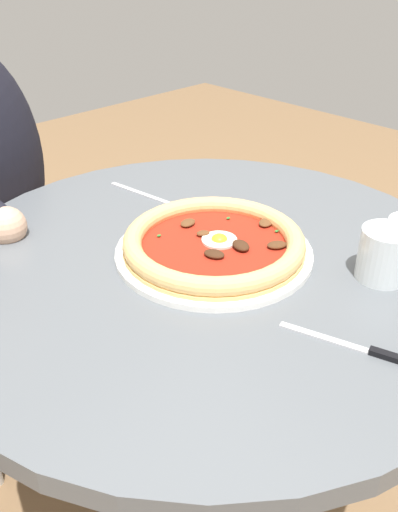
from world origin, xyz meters
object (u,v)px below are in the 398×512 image
steak_knife (375,352)px  fork_utensil (141,193)px  dining_table (206,324)px  water_glass (383,258)px  pizza_on_plate (215,245)px

steak_knife → fork_utensil: size_ratio=1.14×
dining_table → water_glass: size_ratio=10.96×
dining_table → fork_utensil: bearing=-106.8°
dining_table → steak_knife: size_ratio=4.71×
dining_table → water_glass: 0.32m
water_glass → fork_utensil: size_ratio=0.49×
fork_utensil → dining_table: bearing=73.2°
water_glass → fork_utensil: 0.50m
steak_knife → fork_utensil: (-0.10, -0.59, -0.00)m
fork_utensil → steak_knife: bearing=80.6°
dining_table → fork_utensil: 0.31m
dining_table → water_glass: water_glass is taller
water_glass → fork_utensil: water_glass is taller
pizza_on_plate → fork_utensil: (-0.07, -0.27, -0.02)m
pizza_on_plate → steak_knife: 0.32m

